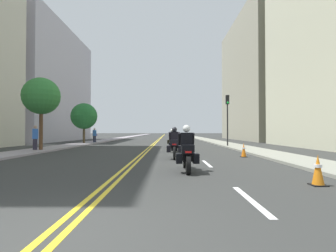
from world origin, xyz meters
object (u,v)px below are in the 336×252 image
at_px(motorcycle_3, 172,140).
at_px(traffic_cone_0, 318,170).
at_px(motorcycle_1, 174,145).
at_px(street_tree_0, 41,96).
at_px(pedestrian_0, 94,135).
at_px(street_tree_1, 84,116).
at_px(motorcycle_0, 187,153).
at_px(motorcycle_2, 174,142).
at_px(pedestrian_1, 35,138).
at_px(traffic_cone_1, 244,150).
at_px(traffic_light_near, 227,111).

distance_m(motorcycle_3, traffic_cone_0, 16.06).
height_order(motorcycle_1, street_tree_0, street_tree_0).
bearing_deg(pedestrian_0, street_tree_1, -149.69).
bearing_deg(street_tree_0, motorcycle_0, -43.80).
bearing_deg(pedestrian_0, street_tree_0, -132.80).
bearing_deg(motorcycle_2, pedestrian_1, 176.16).
height_order(traffic_cone_1, pedestrian_1, pedestrian_1).
relative_size(traffic_cone_1, street_tree_1, 0.17).
relative_size(traffic_cone_0, street_tree_0, 0.16).
bearing_deg(traffic_cone_0, motorcycle_3, 102.65).
distance_m(motorcycle_1, pedestrian_1, 10.52).
bearing_deg(pedestrian_1, motorcycle_1, -54.18).
xyz_separation_m(traffic_light_near, street_tree_0, (-14.03, -5.20, 0.64)).
bearing_deg(street_tree_1, traffic_cone_1, -47.50).
xyz_separation_m(traffic_light_near, street_tree_1, (-14.40, 5.26, -0.15)).
height_order(motorcycle_0, motorcycle_2, motorcycle_2).
bearing_deg(traffic_cone_1, motorcycle_2, 136.47).
distance_m(motorcycle_2, pedestrian_0, 15.64).
xyz_separation_m(motorcycle_0, traffic_light_near, (4.63, 14.22, 2.52)).
bearing_deg(pedestrian_0, motorcycle_2, -96.84).
bearing_deg(motorcycle_0, traffic_cone_1, 56.04).
distance_m(pedestrian_1, street_tree_0, 2.90).
bearing_deg(street_tree_0, pedestrian_1, -168.32).
bearing_deg(street_tree_1, motorcycle_2, -48.88).
distance_m(motorcycle_3, traffic_light_near, 5.62).
bearing_deg(motorcycle_1, motorcycle_2, 90.88).
height_order(motorcycle_3, pedestrian_1, pedestrian_1).
relative_size(motorcycle_1, motorcycle_3, 0.98).
bearing_deg(pedestrian_0, motorcycle_1, -104.26).
height_order(pedestrian_0, street_tree_1, street_tree_1).
bearing_deg(traffic_cone_1, motorcycle_0, -124.11).
xyz_separation_m(traffic_cone_0, pedestrian_0, (-12.35, 23.76, 0.51)).
height_order(motorcycle_1, motorcycle_2, motorcycle_2).
bearing_deg(motorcycle_0, traffic_light_near, 72.12).
relative_size(traffic_light_near, pedestrian_1, 2.57).
bearing_deg(motorcycle_1, street_tree_1, 124.06).
distance_m(traffic_cone_1, traffic_light_near, 9.64).
bearing_deg(street_tree_0, traffic_cone_0, -42.09).
height_order(traffic_cone_1, traffic_light_near, traffic_light_near).
xyz_separation_m(motorcycle_1, motorcycle_2, (0.09, 4.22, -0.01)).
bearing_deg(motorcycle_0, street_tree_1, 116.79).
xyz_separation_m(traffic_cone_1, pedestrian_0, (-12.58, 16.32, 0.53)).
relative_size(pedestrian_1, street_tree_0, 0.35).
bearing_deg(motorcycle_3, motorcycle_1, -87.30).
distance_m(motorcycle_0, traffic_cone_1, 6.13).
relative_size(traffic_cone_1, pedestrian_0, 0.43).
height_order(motorcycle_2, street_tree_0, street_tree_0).
relative_size(motorcycle_1, traffic_cone_1, 2.93).
bearing_deg(traffic_cone_1, pedestrian_0, 127.62).
xyz_separation_m(motorcycle_0, motorcycle_2, (-0.23, 8.54, 0.02)).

